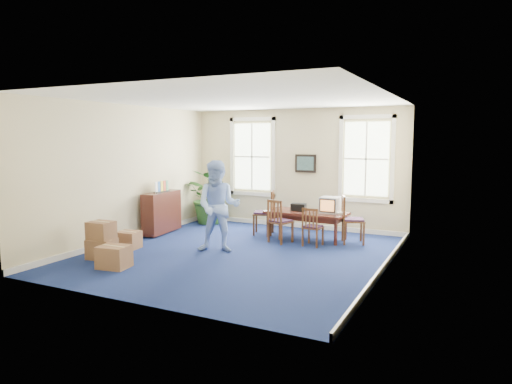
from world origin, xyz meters
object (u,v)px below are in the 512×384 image
at_px(cardboard_boxes, 113,239).
at_px(crt_tv, 330,205).
at_px(potted_plant, 212,197).
at_px(man, 219,207).
at_px(chair_near_left, 281,221).
at_px(credenza, 162,213).
at_px(conference_table, 306,225).

bearing_deg(cardboard_boxes, crt_tv, 45.57).
relative_size(potted_plant, cardboard_boxes, 1.10).
xyz_separation_m(man, potted_plant, (-1.83, 2.70, -0.21)).
xyz_separation_m(crt_tv, potted_plant, (-3.65, 0.61, -0.08)).
relative_size(chair_near_left, credenza, 0.78).
distance_m(chair_near_left, potted_plant, 2.99).
height_order(chair_near_left, cardboard_boxes, chair_near_left).
height_order(credenza, potted_plant, potted_plant).
distance_m(crt_tv, chair_near_left, 1.24).
bearing_deg(potted_plant, conference_table, -11.97).
bearing_deg(cardboard_boxes, potted_plant, 92.74).
height_order(conference_table, cardboard_boxes, cardboard_boxes).
height_order(conference_table, chair_near_left, chair_near_left).
height_order(crt_tv, chair_near_left, crt_tv).
distance_m(credenza, cardboard_boxes, 2.51).
bearing_deg(potted_plant, man, -55.79).
bearing_deg(crt_tv, chair_near_left, -142.71).
relative_size(chair_near_left, man, 0.52).
distance_m(chair_near_left, credenza, 3.14).
height_order(crt_tv, cardboard_boxes, crt_tv).
height_order(crt_tv, credenza, crt_tv).
bearing_deg(cardboard_boxes, chair_near_left, 48.59).
distance_m(crt_tv, credenza, 4.24).
xyz_separation_m(credenza, potted_plant, (0.44, 1.70, 0.25)).
xyz_separation_m(man, cardboard_boxes, (-1.64, -1.43, -0.58)).
relative_size(crt_tv, man, 0.24).
bearing_deg(chair_near_left, potted_plant, -7.57).
distance_m(conference_table, crt_tv, 0.77).
height_order(credenza, cardboard_boxes, credenza).
bearing_deg(chair_near_left, conference_table, -102.45).
xyz_separation_m(chair_near_left, potted_plant, (-2.68, 1.31, 0.26)).
xyz_separation_m(conference_table, cardboard_boxes, (-2.88, -3.47, 0.07)).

